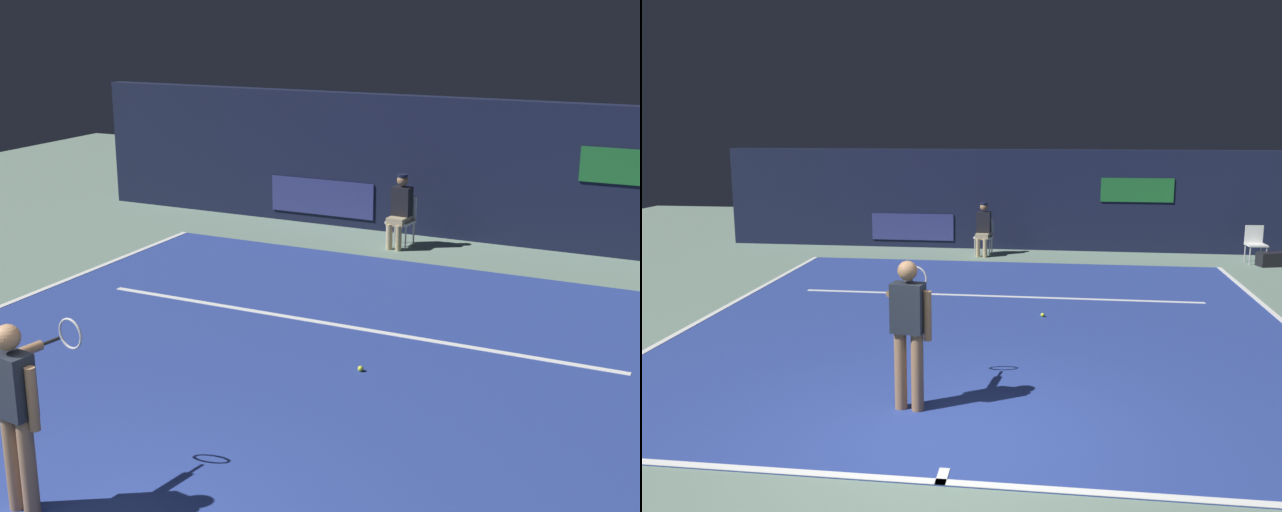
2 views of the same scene
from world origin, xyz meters
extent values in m
plane|color=slate|center=(0.00, 4.11, 0.00)|extent=(30.10, 30.10, 0.00)
cube|color=navy|center=(0.00, 4.11, 0.01)|extent=(9.65, 10.22, 0.01)
cube|color=white|center=(0.00, 5.90, 0.01)|extent=(7.53, 0.10, 0.01)
cube|color=#141933|center=(0.00, 11.13, 1.30)|extent=(15.43, 0.30, 2.60)
cube|color=navy|center=(-2.70, 10.97, 0.55)|extent=(2.20, 0.04, 0.70)
cube|color=#1E6B2D|center=(3.09, 10.97, 1.60)|extent=(1.80, 0.04, 0.60)
cylinder|color=#8C6647|center=(-0.51, 0.58, 0.46)|extent=(0.14, 0.14, 0.92)
cylinder|color=#8C6647|center=(-0.71, 0.61, 0.46)|extent=(0.14, 0.14, 0.92)
cube|color=#1E232D|center=(-0.61, 0.59, 1.20)|extent=(0.39, 0.27, 0.56)
sphere|color=#8C6647|center=(-0.61, 0.59, 1.62)|extent=(0.22, 0.22, 0.22)
cylinder|color=#8C6647|center=(-0.78, 0.84, 1.35)|extent=(0.16, 0.51, 0.09)
cylinder|color=#8C6647|center=(-0.39, 0.58, 1.12)|extent=(0.09, 0.09, 0.56)
cylinder|color=black|center=(-0.73, 1.14, 1.35)|extent=(0.08, 0.30, 0.03)
torus|color=#B2B2B7|center=(-0.69, 1.41, 1.35)|extent=(0.30, 0.07, 0.30)
cube|color=white|center=(-0.72, 10.08, 0.46)|extent=(0.47, 0.44, 0.04)
cube|color=white|center=(-0.70, 10.28, 0.69)|extent=(0.42, 0.06, 0.42)
cylinder|color=#B2B2B7|center=(-0.92, 9.93, 0.23)|extent=(0.03, 0.03, 0.46)
cylinder|color=#B2B2B7|center=(-0.54, 9.90, 0.23)|extent=(0.03, 0.03, 0.46)
cylinder|color=#B2B2B7|center=(-0.89, 10.27, 0.23)|extent=(0.03, 0.03, 0.46)
cylinder|color=#B2B2B7|center=(-0.52, 10.24, 0.23)|extent=(0.03, 0.03, 0.46)
cube|color=tan|center=(-0.72, 10.00, 0.50)|extent=(0.35, 0.43, 0.14)
cylinder|color=tan|center=(-0.83, 9.83, 0.23)|extent=(0.11, 0.11, 0.46)
cylinder|color=tan|center=(-0.65, 9.82, 0.23)|extent=(0.11, 0.11, 0.46)
cube|color=black|center=(-0.71, 10.12, 0.83)|extent=(0.36, 0.25, 0.52)
sphere|color=#8C6647|center=(-0.71, 10.12, 1.21)|extent=(0.20, 0.20, 0.20)
cylinder|color=#141933|center=(-0.71, 10.12, 1.30)|extent=(0.19, 0.19, 0.04)
sphere|color=#CCE033|center=(0.84, 4.60, 0.05)|extent=(0.07, 0.07, 0.07)
camera|label=1|loc=(4.57, -4.33, 4.24)|focal=49.29mm
camera|label=2|loc=(0.92, -6.46, 3.16)|focal=37.85mm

